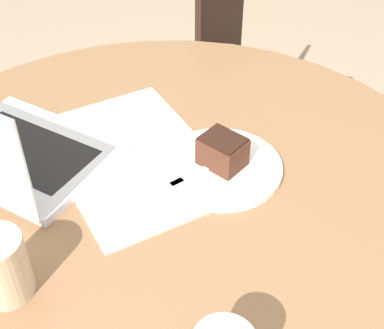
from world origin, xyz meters
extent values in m
cylinder|color=brown|center=(0.00, 0.00, 0.37)|extent=(0.10, 0.10, 0.70)
cylinder|color=brown|center=(0.00, 0.00, 0.73)|extent=(1.17, 1.17, 0.03)
cube|color=black|center=(0.06, -0.85, 0.44)|extent=(0.45, 0.45, 0.02)
cube|color=black|center=(0.26, -0.83, 0.71)|extent=(0.05, 0.39, 0.53)
cube|color=black|center=(-0.12, -1.05, 0.22)|extent=(0.04, 0.04, 0.43)
cube|color=black|center=(-0.14, -0.67, 0.22)|extent=(0.04, 0.04, 0.43)
cube|color=black|center=(0.27, -1.02, 0.22)|extent=(0.04, 0.04, 0.43)
cube|color=black|center=(0.24, -0.64, 0.22)|extent=(0.04, 0.04, 0.43)
cube|color=white|center=(0.10, -0.06, 0.75)|extent=(0.50, 0.46, 0.00)
cylinder|color=silver|center=(-0.07, -0.11, 0.75)|extent=(0.23, 0.23, 0.01)
cube|color=#472619|center=(-0.07, -0.11, 0.79)|extent=(0.09, 0.08, 0.06)
cube|color=black|center=(-0.07, -0.11, 0.82)|extent=(0.09, 0.08, 0.00)
cube|color=silver|center=(-0.05, -0.09, 0.76)|extent=(0.09, 0.16, 0.00)
cube|color=silver|center=(-0.02, -0.02, 0.76)|extent=(0.04, 0.04, 0.00)
cylinder|color=#C6AD89|center=(0.10, 0.29, 0.80)|extent=(0.08, 0.08, 0.11)
cube|color=silver|center=(0.28, 0.03, 0.76)|extent=(0.34, 0.26, 0.02)
cube|color=black|center=(0.28, 0.03, 0.77)|extent=(0.27, 0.16, 0.00)
camera|label=1|loc=(-0.37, 0.60, 1.41)|focal=50.00mm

